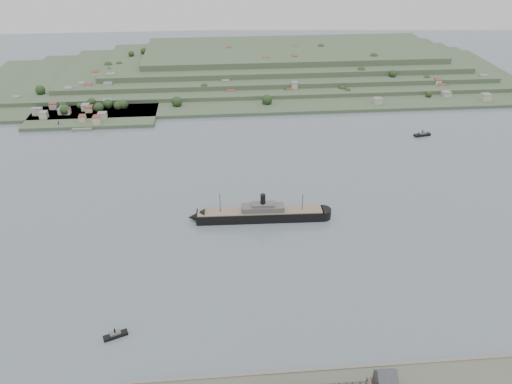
{
  "coord_description": "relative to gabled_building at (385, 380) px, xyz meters",
  "views": [
    {
      "loc": [
        -54.74,
        -331.85,
        223.85
      ],
      "look_at": [
        -23.3,
        30.0,
        11.51
      ],
      "focal_mm": 35.0,
      "sensor_mm": 36.0,
      "label": 1
    }
  ],
  "objects": [
    {
      "name": "ferry_east",
      "position": [
        144.0,
        320.08,
        -6.48
      ],
      "size": [
        19.52,
        8.86,
        7.07
      ],
      "color": "black",
      "rests_on": "ground"
    },
    {
      "name": "far_peninsula",
      "position": [
        0.41,
        557.1,
        3.69
      ],
      "size": [
        760.0,
        309.0,
        30.0
      ],
      "color": "#3B4D33",
      "rests_on": "ground"
    },
    {
      "name": "tugboat",
      "position": [
        -146.92,
        50.75,
        -6.62
      ],
      "size": [
        14.7,
        8.71,
        6.43
      ],
      "color": "black",
      "rests_on": "ground"
    },
    {
      "name": "steamship",
      "position": [
        -52.4,
        169.45,
        -3.04
      ],
      "size": [
        116.18,
        16.89,
        27.87
      ],
      "color": "black",
      "rests_on": "ground"
    },
    {
      "name": "ground",
      "position": [
        -27.5,
        164.0,
        -8.19
      ],
      "size": [
        1400.0,
        1400.0,
        0.0
      ],
      "primitive_type": "plane",
      "color": "slate",
      "rests_on": "ground"
    },
    {
      "name": "gabled_building",
      "position": [
        0.0,
        0.0,
        0.0
      ],
      "size": [
        10.4,
        10.18,
        14.09
      ],
      "color": "#4F2C1C",
      "rests_on": "ground"
    },
    {
      "name": "ferry_west",
      "position": [
        -260.49,
        378.76,
        -6.4
      ],
      "size": [
        20.23,
        7.7,
        7.4
      ],
      "color": "black",
      "rests_on": "ground"
    }
  ]
}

